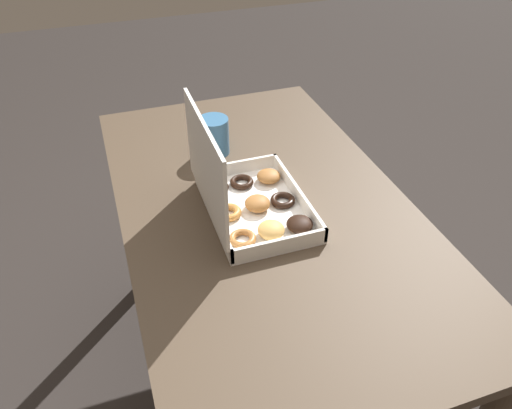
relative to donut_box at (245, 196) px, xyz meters
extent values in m
plane|color=#2D2826|center=(0.02, -0.06, -0.80)|extent=(8.00, 8.00, 0.00)
cube|color=#4C3D2D|center=(0.02, -0.06, -0.07)|extent=(1.23, 0.71, 0.03)
cylinder|color=#4C3D2D|center=(0.59, -0.36, -0.44)|extent=(0.06, 0.06, 0.72)
cylinder|color=#4C3D2D|center=(0.59, 0.25, -0.44)|extent=(0.06, 0.06, 0.72)
cube|color=white|center=(0.00, -0.03, -0.05)|extent=(0.33, 0.23, 0.01)
cube|color=white|center=(0.00, -0.14, -0.03)|extent=(0.33, 0.01, 0.04)
cube|color=white|center=(0.00, 0.08, -0.03)|extent=(0.33, 0.01, 0.04)
cube|color=white|center=(-0.16, -0.03, -0.03)|extent=(0.01, 0.23, 0.04)
cube|color=white|center=(0.17, -0.03, -0.03)|extent=(0.01, 0.23, 0.04)
cube|color=white|center=(0.00, 0.09, 0.10)|extent=(0.33, 0.01, 0.23)
ellipsoid|color=black|center=(-0.10, -0.10, -0.03)|extent=(0.06, 0.06, 0.03)
torus|color=black|center=(0.00, -0.10, -0.04)|extent=(0.06, 0.06, 0.02)
ellipsoid|color=#9E6633|center=(0.11, -0.10, -0.03)|extent=(0.06, 0.06, 0.03)
ellipsoid|color=tan|center=(-0.10, -0.03, -0.03)|extent=(0.06, 0.06, 0.03)
ellipsoid|color=#9E6633|center=(0.00, -0.03, -0.03)|extent=(0.06, 0.06, 0.03)
torus|color=black|center=(0.11, -0.03, -0.04)|extent=(0.06, 0.06, 0.02)
torus|color=#9E6633|center=(-0.10, 0.04, -0.04)|extent=(0.06, 0.06, 0.02)
torus|color=#B77A38|center=(0.00, 0.04, -0.04)|extent=(0.06, 0.06, 0.02)
torus|color=black|center=(0.11, 0.04, -0.04)|extent=(0.06, 0.06, 0.02)
cylinder|color=teal|center=(0.30, 0.00, 0.00)|extent=(0.09, 0.09, 0.11)
cylinder|color=black|center=(0.30, 0.00, 0.05)|extent=(0.07, 0.07, 0.01)
camera|label=1|loc=(-0.91, 0.28, 0.71)|focal=35.00mm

